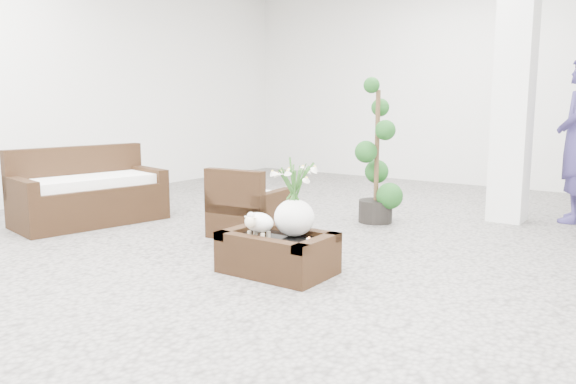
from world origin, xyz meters
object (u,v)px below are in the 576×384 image
Objects in this scene: coffee_table at (278,255)px; loveseat at (89,186)px; topiary at (377,153)px; armchair at (250,201)px.

loveseat reaches higher than coffee_table.
loveseat is (-2.98, 0.33, 0.29)m from coffee_table.
topiary is at bearing -42.04° from loveseat.
coffee_table is 1.22× the size of armchair.
armchair is 0.44× the size of topiary.
armchair is 2.02m from loveseat.
coffee_table is at bearing -84.43° from loveseat.
coffee_table is 0.54× the size of loveseat.
loveseat is 3.40m from topiary.
loveseat is at bearing 12.23° from armchair.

